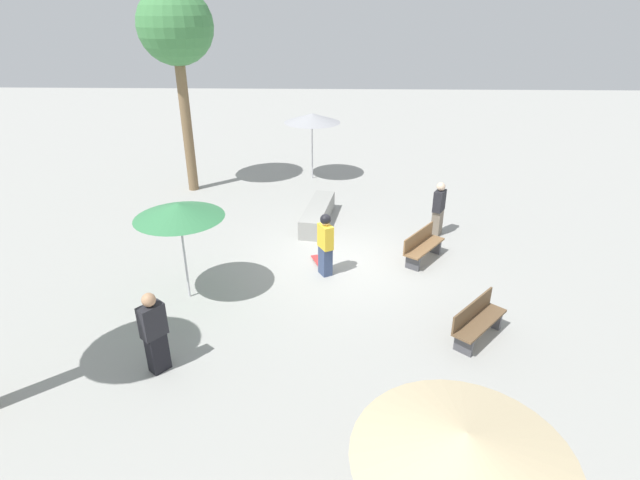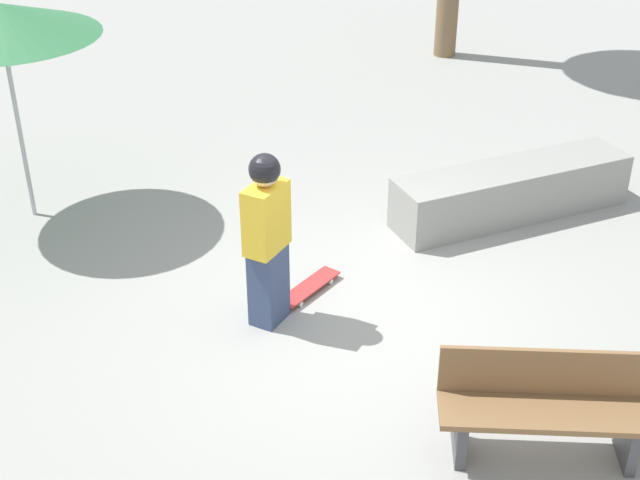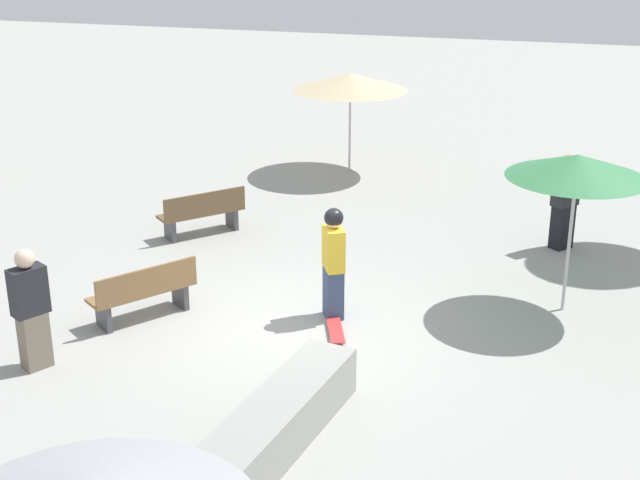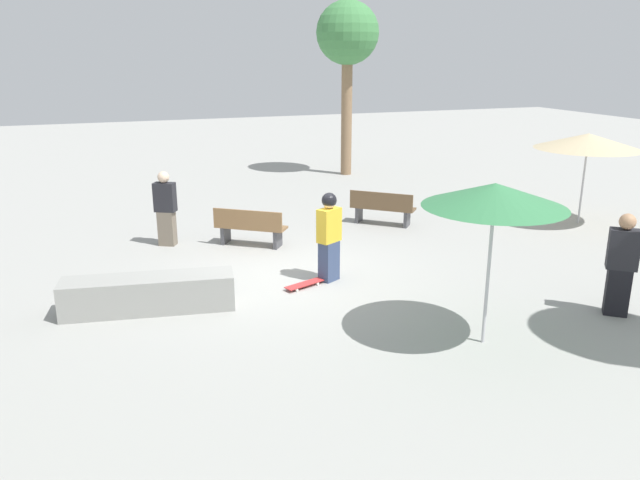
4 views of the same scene
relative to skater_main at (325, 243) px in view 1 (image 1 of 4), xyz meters
name	(u,v)px [view 1 (image 1 of 4)]	position (x,y,z in m)	size (l,w,h in m)	color
ground_plane	(341,263)	(-0.43, -0.63, -0.91)	(60.00, 60.00, 0.00)	#9E9E99
skater_main	(325,243)	(0.00, 0.00, 0.00)	(0.43, 0.51, 1.69)	#38476B
skateboard	(319,262)	(0.19, -0.56, -0.85)	(0.47, 0.82, 0.07)	red
concrete_ledge	(318,214)	(0.31, -3.34, -0.62)	(1.08, 2.87, 0.59)	gray
bench_near	(477,321)	(-3.23, 2.67, -0.49)	(1.39, 1.49, 0.85)	#47474C
bench_far	(422,246)	(-2.64, -0.86, -0.49)	(1.30, 1.55, 0.85)	#47474C
shade_umbrella_grey	(312,118)	(0.68, -7.85, 1.51)	(2.19, 2.19, 2.60)	#B7B7BC
shade_umbrella_green	(179,211)	(3.26, 1.21, 1.33)	(2.03, 2.03, 2.42)	#B7B7BC
shade_umbrella_tan	(465,445)	(-1.67, 7.42, 1.15)	(2.54, 2.54, 2.25)	#B7B7BC
palm_tree_right	(176,30)	(5.13, -6.40, 4.68)	(2.53, 2.53, 6.99)	brown
bystander_watching	(438,209)	(-3.35, -2.57, -0.08)	(0.44, 0.52, 1.67)	#726656
bystander_far	(154,333)	(3.13, 3.85, -0.06)	(0.50, 0.53, 1.71)	black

